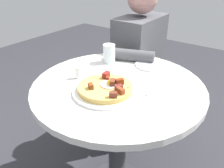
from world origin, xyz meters
TOP-DOWN VIEW (x-y plane):
  - dining_table at (0.00, 0.00)m, footprint 0.80×0.80m
  - person_seated at (-0.54, -0.19)m, footprint 0.53×0.37m
  - pizza_plate at (0.10, 0.00)m, footprint 0.29×0.29m
  - breakfast_pizza at (0.10, 0.00)m, footprint 0.24×0.24m
  - bread_plate at (-0.28, 0.03)m, footprint 0.17×0.17m
  - napkin at (-0.06, 0.21)m, footprint 0.22×0.22m
  - fork at (-0.04, 0.22)m, footprint 0.13×0.14m
  - knife at (-0.07, 0.20)m, footprint 0.13×0.14m
  - water_glass at (-0.18, -0.19)m, footprint 0.07×0.07m
  - salt_shaker at (0.07, -0.19)m, footprint 0.03×0.03m

SIDE VIEW (x-z plane):
  - person_seated at x=-0.54m, z-range -0.06..1.07m
  - dining_table at x=0.00m, z-range 0.19..0.93m
  - napkin at x=-0.06m, z-range 0.74..0.74m
  - bread_plate at x=-0.28m, z-range 0.74..0.75m
  - pizza_plate at x=0.10m, z-range 0.74..0.75m
  - fork at x=-0.04m, z-range 0.74..0.75m
  - knife at x=-0.07m, z-range 0.74..0.75m
  - breakfast_pizza at x=0.10m, z-range 0.74..0.79m
  - salt_shaker at x=0.07m, z-range 0.74..0.80m
  - water_glass at x=-0.18m, z-range 0.74..0.84m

